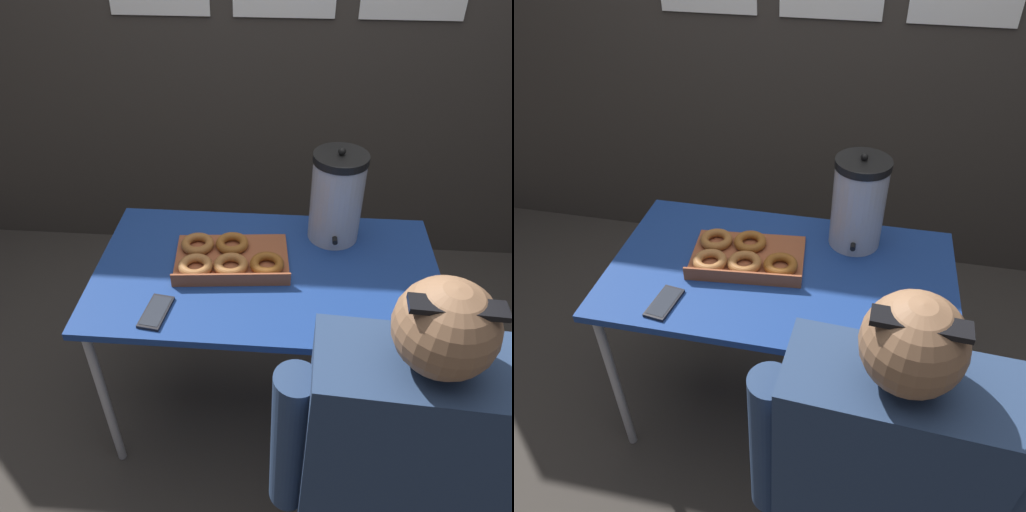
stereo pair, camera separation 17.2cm
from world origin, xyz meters
The scene contains 6 objects.
ground_plane centered at (0.00, 0.00, 0.00)m, with size 12.00×12.00×0.00m, color #3D3833.
folding_table centered at (0.00, 0.00, 0.72)m, with size 1.21×0.71×0.77m.
donut_box centered at (-0.14, 0.03, 0.80)m, with size 0.43×0.31×0.05m.
coffee_urn centered at (0.24, 0.22, 0.95)m, with size 0.20×0.22×0.37m.
cell_phone centered at (-0.34, -0.24, 0.78)m, with size 0.09×0.16×0.01m.
person_seated centered at (0.37, -0.68, 0.63)m, with size 0.63×0.28×1.33m.
Camera 1 is at (0.07, -1.35, 1.91)m, focal length 35.00 mm.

